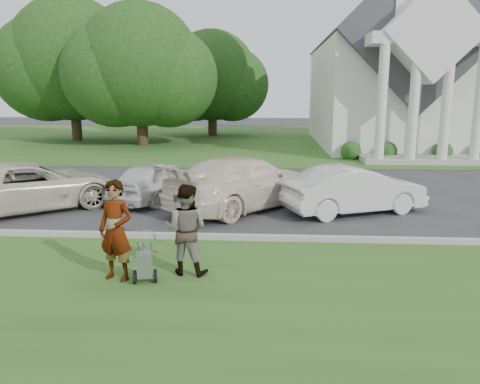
# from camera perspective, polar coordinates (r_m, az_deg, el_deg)

# --- Properties ---
(ground) EXTENTS (120.00, 120.00, 0.00)m
(ground) POSITION_cam_1_polar(r_m,az_deg,el_deg) (11.28, -1.44, -6.74)
(ground) COLOR #333335
(ground) RESTS_ON ground
(grass_strip) EXTENTS (80.00, 7.00, 0.01)m
(grass_strip) POSITION_cam_1_polar(r_m,az_deg,el_deg) (8.50, -3.26, -13.17)
(grass_strip) COLOR #315A1E
(grass_strip) RESTS_ON ground
(church_lawn) EXTENTS (80.00, 30.00, 0.01)m
(church_lawn) POSITION_cam_1_polar(r_m,az_deg,el_deg) (37.83, 2.16, 6.47)
(church_lawn) COLOR #315A1E
(church_lawn) RESTS_ON ground
(curb) EXTENTS (80.00, 0.18, 0.15)m
(curb) POSITION_cam_1_polar(r_m,az_deg,el_deg) (11.78, -1.21, -5.53)
(curb) COLOR #9E9E93
(curb) RESTS_ON ground
(church) EXTENTS (9.19, 19.00, 24.10)m
(church) POSITION_cam_1_polar(r_m,az_deg,el_deg) (34.78, 17.61, 15.25)
(church) COLOR white
(church) RESTS_ON ground
(tree_left) EXTENTS (10.63, 8.40, 9.71)m
(tree_left) POSITION_cam_1_polar(r_m,az_deg,el_deg) (33.87, -12.13, 14.23)
(tree_left) COLOR #332316
(tree_left) RESTS_ON ground
(tree_far) EXTENTS (11.64, 9.20, 10.73)m
(tree_far) POSITION_cam_1_polar(r_m,az_deg,el_deg) (38.70, -19.80, 14.35)
(tree_far) COLOR #332316
(tree_far) RESTS_ON ground
(tree_back) EXTENTS (9.61, 7.60, 8.89)m
(tree_back) POSITION_cam_1_polar(r_m,az_deg,el_deg) (40.95, -3.46, 13.49)
(tree_back) COLOR #332316
(tree_back) RESTS_ON ground
(striping_cart) EXTENTS (0.57, 0.96, 0.84)m
(striping_cart) POSITION_cam_1_polar(r_m,az_deg,el_deg) (9.31, -11.55, -8.75)
(striping_cart) COLOR black
(striping_cart) RESTS_ON ground
(person_left) EXTENTS (0.83, 0.66, 1.98)m
(person_left) POSITION_cam_1_polar(r_m,az_deg,el_deg) (9.40, -14.90, -4.65)
(person_left) COLOR #999999
(person_left) RESTS_ON ground
(person_right) EXTENTS (0.99, 0.82, 1.85)m
(person_right) POSITION_cam_1_polar(r_m,az_deg,el_deg) (9.47, -6.61, -4.62)
(person_right) COLOR #999999
(person_right) RESTS_ON ground
(parking_meter_near) EXTENTS (0.10, 0.09, 1.33)m
(parking_meter_near) POSITION_cam_1_polar(r_m,az_deg,el_deg) (11.07, -7.78, -2.68)
(parking_meter_near) COLOR gray
(parking_meter_near) RESTS_ON ground
(car_a) EXTENTS (5.83, 5.44, 1.52)m
(car_a) POSITION_cam_1_polar(r_m,az_deg,el_deg) (16.08, -24.22, 0.67)
(car_a) COLOR beige
(car_a) RESTS_ON ground
(car_b) EXTENTS (3.12, 4.31, 1.36)m
(car_b) POSITION_cam_1_polar(r_m,az_deg,el_deg) (16.21, -9.87, 1.36)
(car_b) COLOR silver
(car_b) RESTS_ON ground
(car_c) EXTENTS (5.47, 5.78, 1.64)m
(car_c) POSITION_cam_1_polar(r_m,az_deg,el_deg) (14.90, 0.62, 1.16)
(car_c) COLOR #F0E3CC
(car_c) RESTS_ON ground
(car_d) EXTENTS (4.63, 3.09, 1.44)m
(car_d) POSITION_cam_1_polar(r_m,az_deg,el_deg) (14.70, 13.76, 0.26)
(car_d) COLOR silver
(car_d) RESTS_ON ground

